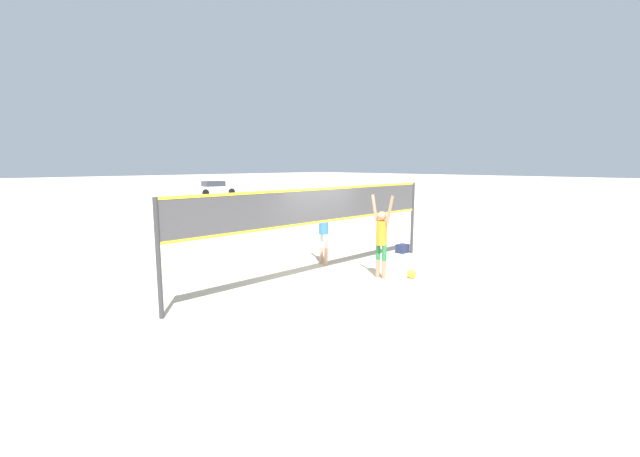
% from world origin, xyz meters
% --- Properties ---
extents(ground_plane, '(200.00, 200.00, 0.00)m').
position_xyz_m(ground_plane, '(0.00, 0.00, 0.00)').
color(ground_plane, beige).
extents(volleyball_net, '(8.86, 0.10, 2.37)m').
position_xyz_m(volleyball_net, '(0.00, 0.00, 1.78)').
color(volleyball_net, '#38383D').
rests_on(volleyball_net, ground_plane).
extents(player_spiker, '(0.28, 0.71, 2.20)m').
position_xyz_m(player_spiker, '(1.04, -1.22, 1.16)').
color(player_spiker, tan).
rests_on(player_spiker, ground_plane).
extents(player_blocker, '(0.28, 0.72, 2.28)m').
position_xyz_m(player_blocker, '(1.09, 0.93, 1.21)').
color(player_blocker, tan).
rests_on(player_blocker, ground_plane).
extents(volleyball, '(0.23, 0.23, 0.23)m').
position_xyz_m(volleyball, '(1.61, -1.81, 0.12)').
color(volleyball, yellow).
rests_on(volleyball, ground_plane).
extents(gear_bag, '(0.41, 0.30, 0.29)m').
position_xyz_m(gear_bag, '(4.19, 0.23, 0.14)').
color(gear_bag, navy).
rests_on(gear_bag, ground_plane).
extents(parked_car_mid, '(4.37, 2.50, 1.34)m').
position_xyz_m(parked_car_mid, '(14.02, 28.24, 0.61)').
color(parked_car_mid, silver).
rests_on(parked_car_mid, ground_plane).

